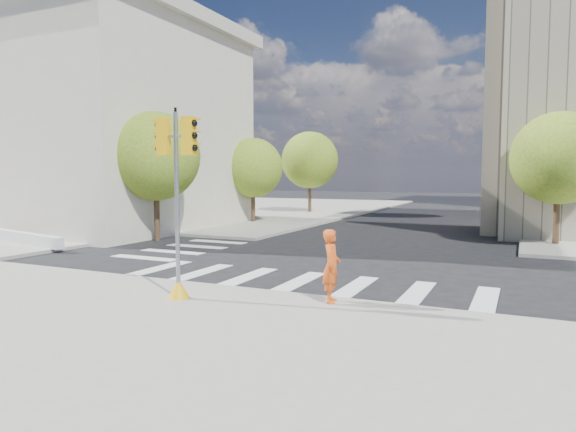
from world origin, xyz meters
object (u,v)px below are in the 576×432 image
at_px(lamp_far, 553,158).
at_px(photographer, 331,266).
at_px(lamp_near, 566,150).
at_px(planter_wall, 27,238).
at_px(traffic_signal, 177,218).

height_order(lamp_far, photographer, lamp_far).
bearing_deg(lamp_near, planter_wall, -147.62).
distance_m(traffic_signal, photographer, 4.07).
height_order(lamp_near, photographer, lamp_near).
xyz_separation_m(lamp_near, photographer, (-6.12, -18.60, -3.52)).
relative_size(photographer, planter_wall, 0.30).
bearing_deg(planter_wall, photographer, -1.38).
distance_m(lamp_near, lamp_far, 14.00).
height_order(lamp_near, planter_wall, lamp_near).
bearing_deg(lamp_near, lamp_far, 90.00).
height_order(lamp_near, lamp_far, same).
distance_m(lamp_far, planter_wall, 36.38).
distance_m(lamp_far, traffic_signal, 35.31).
bearing_deg(planter_wall, lamp_near, 45.79).
bearing_deg(lamp_far, lamp_near, -90.00).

